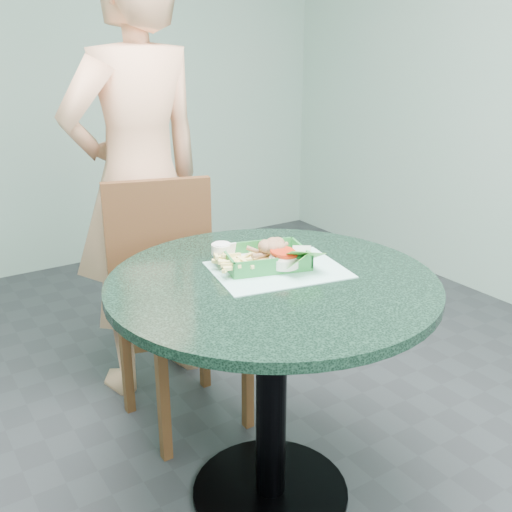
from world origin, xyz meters
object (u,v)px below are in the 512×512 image
diner_person (137,146)px  food_basket (265,267)px  crab_sandwich (272,256)px  cafe_table (272,337)px  sauce_ramekin (221,259)px  dining_chair (173,288)px

diner_person → food_basket: size_ratio=8.38×
diner_person → crab_sandwich: 0.85m
cafe_table → food_basket: size_ratio=3.93×
cafe_table → sauce_ramekin: size_ratio=15.70×
cafe_table → food_basket: 0.21m
cafe_table → crab_sandwich: crab_sandwich is taller
food_basket → sauce_ramekin: size_ratio=4.00×
cafe_table → dining_chair: 0.61m
sauce_ramekin → cafe_table: bearing=-60.0°
dining_chair → sauce_ramekin: dining_chair is taller
crab_sandwich → sauce_ramekin: crab_sandwich is taller
cafe_table → dining_chair: (-0.04, 0.61, -0.05)m
dining_chair → sauce_ramekin: bearing=-79.5°
crab_sandwich → cafe_table: bearing=-124.5°
cafe_table → sauce_ramekin: bearing=120.0°
diner_person → food_basket: 0.85m
diner_person → dining_chair: bearing=77.2°
cafe_table → food_basket: food_basket is taller
cafe_table → dining_chair: bearing=93.6°
diner_person → food_basket: (0.06, -0.80, -0.26)m
food_basket → sauce_ramekin: bearing=157.4°
dining_chair → diner_person: (0.01, 0.29, 0.49)m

